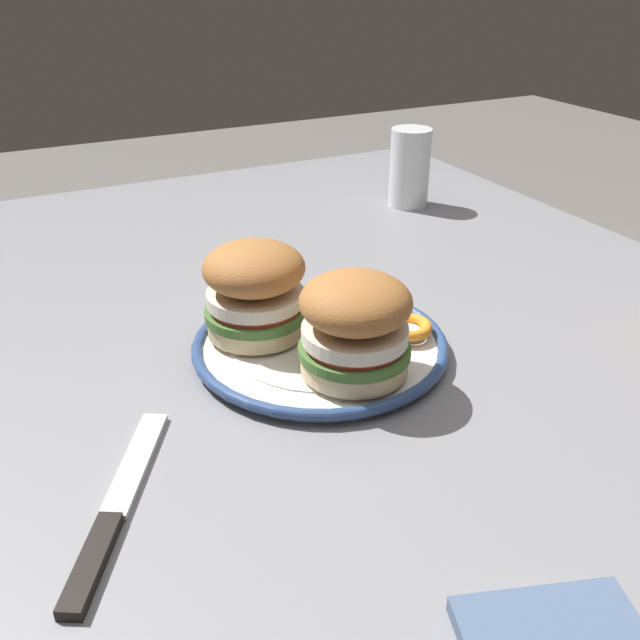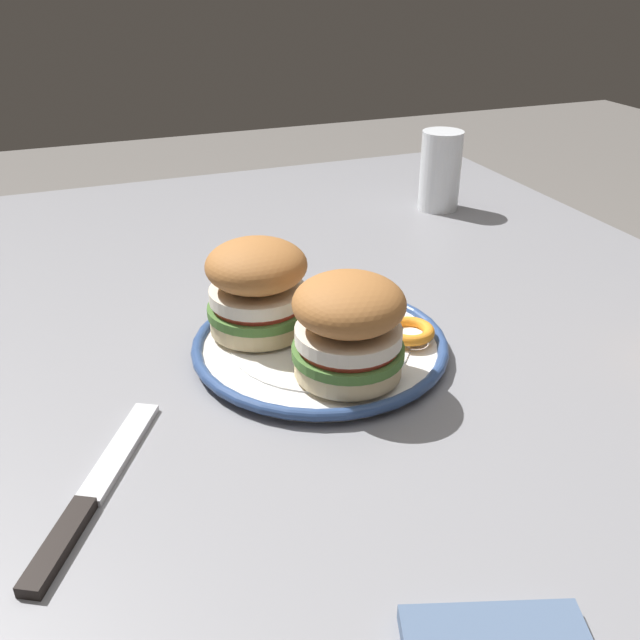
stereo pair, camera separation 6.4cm
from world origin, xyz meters
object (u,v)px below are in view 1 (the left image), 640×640
(table_knife, at_px, (114,515))
(drinking_glass, at_px, (409,173))
(dining_table, at_px, (333,391))
(sandwich_half_left, at_px, (355,324))
(dinner_plate, at_px, (320,345))
(sandwich_half_right, at_px, (255,288))

(table_knife, bearing_deg, drinking_glass, 130.75)
(dining_table, bearing_deg, sandwich_half_left, -17.59)
(dinner_plate, bearing_deg, sandwich_half_right, -130.43)
(dining_table, distance_m, sandwich_half_left, 0.19)
(drinking_glass, relative_size, table_knife, 0.63)
(sandwich_half_right, height_order, drinking_glass, drinking_glass)
(dining_table, relative_size, table_knife, 6.59)
(dining_table, bearing_deg, drinking_glass, 136.58)
(sandwich_half_left, relative_size, table_knife, 0.71)
(table_knife, bearing_deg, sandwich_half_left, 107.20)
(sandwich_half_left, bearing_deg, sandwich_half_right, -154.45)
(sandwich_half_left, relative_size, sandwich_half_right, 0.95)
(dining_table, distance_m, drinking_glass, 0.48)
(dinner_plate, distance_m, sandwich_half_left, 0.09)
(sandwich_half_left, distance_m, sandwich_half_right, 0.13)
(dining_table, height_order, table_knife, table_knife)
(dinner_plate, bearing_deg, drinking_glass, 136.48)
(table_knife, bearing_deg, dinner_plate, 120.65)
(dinner_plate, height_order, drinking_glass, drinking_glass)
(sandwich_half_left, bearing_deg, drinking_glass, 141.55)
(table_knife, bearing_deg, sandwich_half_right, 134.56)
(sandwich_half_right, bearing_deg, table_knife, -45.44)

